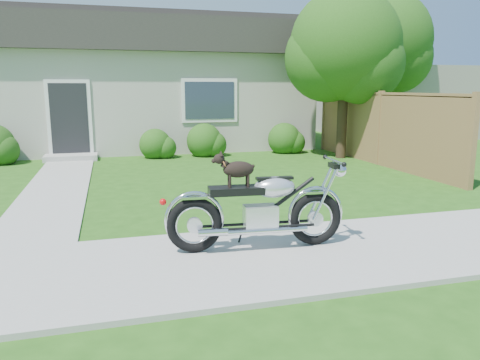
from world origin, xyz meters
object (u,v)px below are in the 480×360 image
tree_near (350,50)px  tree_far (386,46)px  fence (380,128)px  house (120,82)px  motorcycle_with_dog (260,207)px  potted_plant_right (159,145)px

tree_near → tree_far: 4.81m
fence → tree_far: bearing=57.3°
tree_near → tree_far: bearing=46.4°
house → motorcycle_with_dog: house is taller
motorcycle_with_dog → tree_near: bearing=59.2°
house → tree_far: (9.34, -1.51, 1.31)m
potted_plant_right → house: bearing=105.0°
fence → tree_far: (3.04, 4.74, 2.53)m
tree_near → potted_plant_right: 5.96m
house → tree_far: bearing=-9.2°
potted_plant_right → motorcycle_with_dog: size_ratio=0.32×
fence → potted_plant_right: (-5.38, 2.80, -0.59)m
potted_plant_right → tree_far: bearing=13.0°
house → tree_far: tree_far is taller
tree_far → potted_plant_right: tree_far is taller
tree_near → motorcycle_with_dog: (-4.77, -6.77, -2.43)m
potted_plant_right → tree_near: bearing=-16.6°
motorcycle_with_dog → potted_plant_right: bearing=96.9°
fence → tree_far: size_ratio=1.23×
house → fence: house is taller
house → potted_plant_right: size_ratio=17.89×
tree_near → motorcycle_with_dog: tree_near is taller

